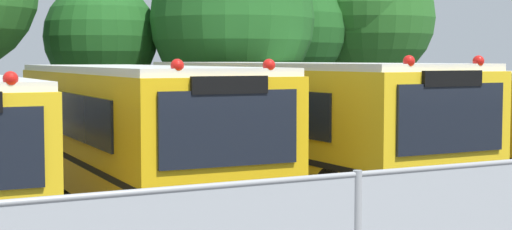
% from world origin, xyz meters
% --- Properties ---
extents(ground_plane, '(160.00, 160.00, 0.00)m').
position_xyz_m(ground_plane, '(0.00, 0.00, 0.00)').
color(ground_plane, '#424244').
extents(school_bus_1, '(2.75, 9.29, 2.74)m').
position_xyz_m(school_bus_1, '(-1.65, -0.08, 1.44)').
color(school_bus_1, yellow).
rests_on(school_bus_1, ground_plane).
extents(school_bus_2, '(2.62, 9.90, 2.79)m').
position_xyz_m(school_bus_2, '(1.73, -0.11, 1.47)').
color(school_bus_2, yellow).
rests_on(school_bus_2, ground_plane).
extents(school_bus_3, '(2.49, 10.21, 2.61)m').
position_xyz_m(school_bus_3, '(5.10, 0.06, 1.38)').
color(school_bus_3, yellow).
rests_on(school_bus_3, ground_plane).
extents(tree_3, '(3.45, 3.45, 5.14)m').
position_xyz_m(tree_3, '(0.45, 9.34, 3.38)').
color(tree_3, '#4C3823').
rests_on(tree_3, ground_plane).
extents(tree_4, '(4.94, 4.94, 6.40)m').
position_xyz_m(tree_4, '(3.86, 7.14, 3.97)').
color(tree_4, '#4C3823').
rests_on(tree_4, ground_plane).
extents(tree_5, '(3.86, 3.86, 5.71)m').
position_xyz_m(tree_5, '(7.22, 9.44, 3.70)').
color(tree_5, '#4C3823').
rests_on(tree_5, ground_plane).
extents(tree_6, '(4.69, 4.51, 6.46)m').
position_xyz_m(tree_6, '(10.26, 9.12, 4.34)').
color(tree_6, '#4C3823').
rests_on(tree_6, ground_plane).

